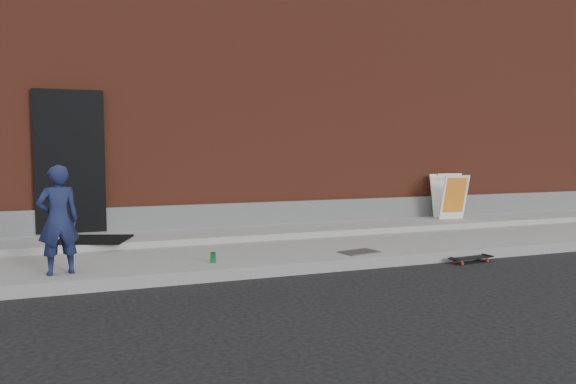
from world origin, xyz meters
name	(u,v)px	position (x,y,z in m)	size (l,w,h in m)	color
ground	(291,276)	(0.00, 0.00, 0.00)	(80.00, 80.00, 0.00)	black
sidewalk	(256,250)	(0.00, 1.50, 0.07)	(20.00, 3.00, 0.15)	gray
apron	(239,233)	(0.00, 2.40, 0.20)	(20.00, 1.20, 0.10)	gray
building	(187,111)	(0.00, 6.99, 2.50)	(20.00, 8.10, 5.00)	brown
child	(58,220)	(-2.72, 0.41, 0.79)	(0.46, 0.30, 1.27)	#192046
skateboard	(471,258)	(2.67, -0.13, 0.06)	(0.69, 0.24, 0.08)	#B31912
pizza_sign	(449,196)	(4.27, 2.53, 0.69)	(0.58, 0.66, 0.87)	white
soda_can	(213,257)	(-0.90, 0.44, 0.22)	(0.07, 0.07, 0.13)	#1C8E38
doormat	(93,239)	(-2.30, 2.18, 0.26)	(0.99, 0.80, 0.03)	black
utility_plate	(359,252)	(1.18, 0.39, 0.16)	(0.52, 0.34, 0.02)	#56555B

